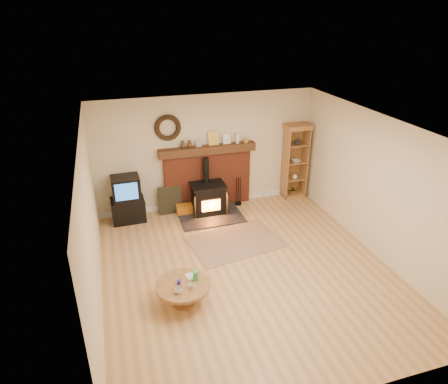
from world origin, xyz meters
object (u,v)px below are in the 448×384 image
object	(u,v)px
wood_stove	(208,200)
curio_cabinet	(295,161)
tv_unit	(127,200)
coffee_table	(183,288)

from	to	relation	value
wood_stove	curio_cabinet	world-z (taller)	curio_cabinet
wood_stove	tv_unit	bearing A→B (deg)	173.63
tv_unit	curio_cabinet	world-z (taller)	curio_cabinet
wood_stove	tv_unit	world-z (taller)	wood_stove
tv_unit	curio_cabinet	size ratio (longest dim) A/B	0.57
wood_stove	coffee_table	size ratio (longest dim) A/B	1.63
coffee_table	curio_cabinet	bearing A→B (deg)	42.53
tv_unit	coffee_table	bearing A→B (deg)	-78.74
tv_unit	coffee_table	world-z (taller)	tv_unit
tv_unit	coffee_table	distance (m)	3.08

